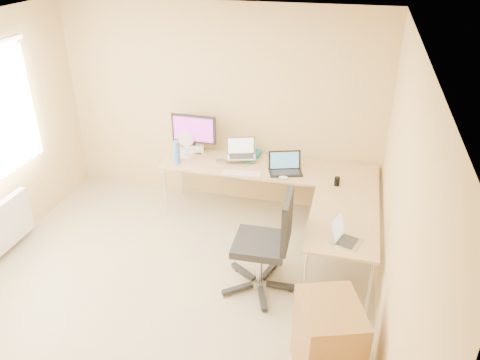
% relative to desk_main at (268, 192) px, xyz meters
% --- Properties ---
extents(floor, '(4.50, 4.50, 0.00)m').
position_rel_desk_main_xyz_m(floor, '(-0.72, -1.85, -0.36)').
color(floor, tan).
rests_on(floor, ground).
extents(ceiling, '(4.50, 4.50, 0.00)m').
position_rel_desk_main_xyz_m(ceiling, '(-0.72, -1.85, 2.24)').
color(ceiling, white).
rests_on(ceiling, ground).
extents(wall_back, '(4.50, 0.00, 4.50)m').
position_rel_desk_main_xyz_m(wall_back, '(-0.72, 0.40, 0.93)').
color(wall_back, '#D9B880').
rests_on(wall_back, ground).
extents(wall_right, '(0.00, 4.50, 4.50)m').
position_rel_desk_main_xyz_m(wall_right, '(1.38, -1.85, 0.93)').
color(wall_right, '#D9B880').
rests_on(wall_right, ground).
extents(desk_main, '(2.65, 0.70, 0.73)m').
position_rel_desk_main_xyz_m(desk_main, '(0.00, 0.00, 0.00)').
color(desk_main, tan).
rests_on(desk_main, ground).
extents(desk_return, '(0.70, 1.30, 0.73)m').
position_rel_desk_main_xyz_m(desk_return, '(0.98, -1.00, 0.00)').
color(desk_return, tan).
rests_on(desk_return, ground).
extents(monitor, '(0.60, 0.21, 0.51)m').
position_rel_desk_main_xyz_m(monitor, '(-1.03, 0.20, 0.62)').
color(monitor, black).
rests_on(monitor, desk_main).
extents(book_stack, '(0.28, 0.35, 0.05)m').
position_rel_desk_main_xyz_m(book_stack, '(-0.29, 0.20, 0.39)').
color(book_stack, teal).
rests_on(book_stack, desk_main).
extents(laptop_center, '(0.43, 0.37, 0.23)m').
position_rel_desk_main_xyz_m(laptop_center, '(-0.36, 0.06, 0.54)').
color(laptop_center, '#A8A9BF').
rests_on(laptop_center, desk_main).
extents(laptop_black, '(0.46, 0.40, 0.25)m').
position_rel_desk_main_xyz_m(laptop_black, '(0.23, -0.13, 0.49)').
color(laptop_black, black).
rests_on(laptop_black, desk_main).
extents(keyboard, '(0.47, 0.18, 0.02)m').
position_rel_desk_main_xyz_m(keyboard, '(-0.27, -0.30, 0.38)').
color(keyboard, silver).
rests_on(keyboard, desk_main).
extents(mouse, '(0.13, 0.11, 0.04)m').
position_rel_desk_main_xyz_m(mouse, '(0.24, -0.30, 0.39)').
color(mouse, silver).
rests_on(mouse, desk_main).
extents(mug, '(0.12, 0.12, 0.11)m').
position_rel_desk_main_xyz_m(mug, '(-1.01, -0.03, 0.42)').
color(mug, white).
rests_on(mug, desk_main).
extents(cd_stack, '(0.13, 0.13, 0.03)m').
position_rel_desk_main_xyz_m(cd_stack, '(-0.60, -0.03, 0.38)').
color(cd_stack, silver).
rests_on(cd_stack, desk_main).
extents(water_bottle, '(0.11, 0.11, 0.30)m').
position_rel_desk_main_xyz_m(water_bottle, '(-1.13, -0.20, 0.51)').
color(water_bottle, '#5183D7').
rests_on(water_bottle, desk_main).
extents(papers, '(0.25, 0.33, 0.01)m').
position_rel_desk_main_xyz_m(papers, '(-1.13, 0.11, 0.37)').
color(papers, white).
rests_on(papers, desk_main).
extents(white_box, '(0.29, 0.25, 0.09)m').
position_rel_desk_main_xyz_m(white_box, '(-1.04, 0.20, 0.41)').
color(white_box, white).
rests_on(white_box, desk_main).
extents(desk_fan, '(0.21, 0.21, 0.27)m').
position_rel_desk_main_xyz_m(desk_fan, '(-1.13, 0.20, 0.50)').
color(desk_fan, silver).
rests_on(desk_fan, desk_main).
extents(black_cup, '(0.06, 0.06, 0.10)m').
position_rel_desk_main_xyz_m(black_cup, '(0.85, -0.30, 0.42)').
color(black_cup, black).
rests_on(black_cup, desk_main).
extents(laptop_return, '(0.37, 0.33, 0.21)m').
position_rel_desk_main_xyz_m(laptop_return, '(1.02, -1.41, 0.47)').
color(laptop_return, silver).
rests_on(laptop_return, desk_return).
extents(office_chair, '(0.69, 0.69, 1.12)m').
position_rel_desk_main_xyz_m(office_chair, '(0.19, -1.37, 0.14)').
color(office_chair, '#252525').
rests_on(office_chair, ground).
extents(cabinet, '(0.63, 0.70, 0.80)m').
position_rel_desk_main_xyz_m(cabinet, '(0.96, -2.34, -0.01)').
color(cabinet, brown).
rests_on(cabinet, ground).
extents(radiator, '(0.09, 0.80, 0.55)m').
position_rel_desk_main_xyz_m(radiator, '(-2.75, -1.45, -0.02)').
color(radiator, white).
rests_on(radiator, ground).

